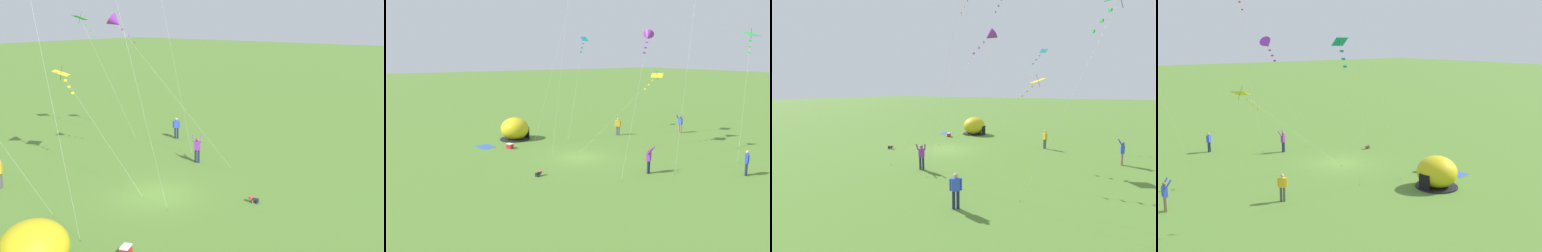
% 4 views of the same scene
% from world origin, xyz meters
% --- Properties ---
extents(ground_plane, '(300.00, 300.00, 0.00)m').
position_xyz_m(ground_plane, '(0.00, 0.00, 0.00)').
color(ground_plane, '#517A2D').
extents(popup_tent, '(2.81, 2.81, 2.10)m').
position_xyz_m(popup_tent, '(-8.61, -1.62, 1.00)').
color(popup_tent, gold).
rests_on(popup_tent, ground).
extents(cooler_box, '(0.63, 0.54, 0.44)m').
position_xyz_m(cooler_box, '(-5.60, -3.43, 0.22)').
color(cooler_box, red).
rests_on(cooler_box, ground).
extents(toddler_crawling, '(0.34, 0.55, 0.32)m').
position_xyz_m(toddler_crawling, '(2.36, -4.79, 0.18)').
color(toddler_crawling, black).
rests_on(toddler_crawling, ground).
extents(person_watching_sky, '(0.43, 0.46, 1.72)m').
position_xyz_m(person_watching_sky, '(-4.73, 7.75, 0.96)').
color(person_watching_sky, '#4C4C51').
rests_on(person_watching_sky, ground).
extents(person_with_toddler, '(0.42, 0.49, 1.72)m').
position_xyz_m(person_with_toddler, '(9.84, 6.82, 0.96)').
color(person_with_toddler, '#1E2347').
rests_on(person_with_toddler, ground).
extents(person_center_field, '(0.65, 0.72, 1.89)m').
position_xyz_m(person_center_field, '(5.93, 1.72, 1.00)').
color(person_center_field, '#1E2347').
rests_on(person_center_field, ground).
extents(kite_green, '(2.70, 4.27, 10.01)m').
position_xyz_m(kite_green, '(5.64, 12.68, 9.27)').
color(kite_green, silver).
rests_on(kite_green, ground).
extents(kite_yellow, '(1.48, 8.40, 6.60)m').
position_xyz_m(kite_yellow, '(0.05, 7.82, 5.94)').
color(kite_yellow, silver).
rests_on(kite_yellow, ground).
extents(kite_purple, '(4.86, 6.59, 9.83)m').
position_xyz_m(kite_purple, '(2.01, 4.98, 9.28)').
color(kite_purple, silver).
rests_on(kite_purple, ground).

